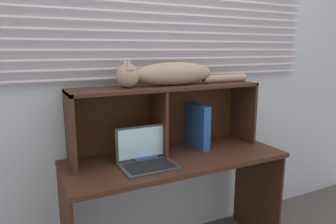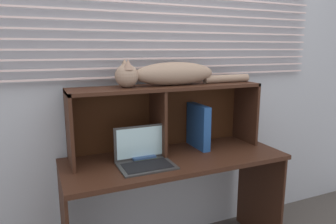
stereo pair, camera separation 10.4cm
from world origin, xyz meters
name	(u,v)px [view 1 (the left image)]	position (x,y,z in m)	size (l,w,h in m)	color
back_panel_with_blinds	(156,80)	(0.00, 0.55, 1.26)	(4.40, 0.08, 2.50)	#B1B9C2
desk	(176,178)	(0.00, 0.23, 0.62)	(1.47, 0.57, 0.78)	#391F13
hutch_shelf_unit	(165,106)	(-0.01, 0.39, 1.10)	(1.32, 0.30, 0.46)	#391F13
cat	(169,74)	(0.01, 0.35, 1.32)	(1.00, 0.16, 0.18)	gray
laptop	(146,157)	(-0.23, 0.19, 0.83)	(0.34, 0.25, 0.23)	#323232
binder_upright	(197,126)	(0.24, 0.35, 0.93)	(0.06, 0.26, 0.31)	#204C90
book_stack	(140,154)	(-0.21, 0.35, 0.79)	(0.16, 0.25, 0.03)	#55684B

